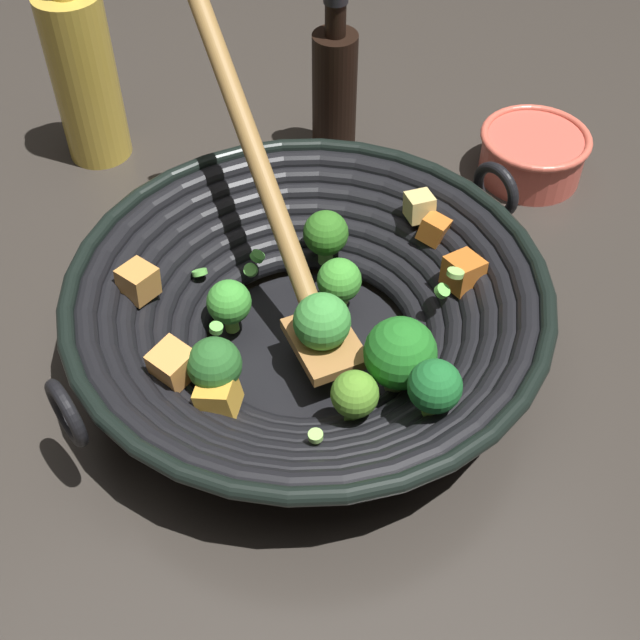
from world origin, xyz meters
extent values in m
plane|color=#332D28|center=(0.00, 0.00, 0.00)|extent=(4.00, 4.00, 0.00)
cylinder|color=black|center=(0.00, 0.00, 0.01)|extent=(0.17, 0.17, 0.01)
torus|color=black|center=(0.00, 0.00, 0.02)|extent=(0.22, 0.22, 0.02)
torus|color=black|center=(0.00, 0.00, 0.03)|extent=(0.25, 0.25, 0.02)
torus|color=black|center=(0.00, 0.00, 0.04)|extent=(0.27, 0.27, 0.02)
torus|color=black|center=(0.00, 0.00, 0.04)|extent=(0.30, 0.30, 0.02)
torus|color=black|center=(0.00, 0.00, 0.05)|extent=(0.33, 0.33, 0.02)
torus|color=black|center=(0.00, 0.00, 0.06)|extent=(0.35, 0.35, 0.02)
torus|color=black|center=(0.00, 0.00, 0.07)|extent=(0.38, 0.38, 0.02)
torus|color=black|center=(0.00, 0.00, 0.08)|extent=(0.40, 0.40, 0.01)
torus|color=black|center=(0.19, 0.10, 0.08)|extent=(0.03, 0.05, 0.05)
torus|color=black|center=(-0.19, -0.10, 0.08)|extent=(0.03, 0.05, 0.05)
cylinder|color=#5F9B38|center=(-0.02, 0.10, 0.03)|extent=(0.02, 0.02, 0.02)
sphere|color=#59922B|center=(-0.02, 0.10, 0.06)|extent=(0.04, 0.04, 0.04)
cylinder|color=#6D924C|center=(-0.06, 0.07, 0.03)|extent=(0.02, 0.03, 0.03)
sphere|color=#216F22|center=(-0.06, 0.07, 0.07)|extent=(0.06, 0.06, 0.06)
cylinder|color=#74AB43|center=(-0.08, 0.12, 0.06)|extent=(0.03, 0.02, 0.02)
sphere|color=#1D662C|center=(-0.08, 0.12, 0.09)|extent=(0.04, 0.04, 0.04)
cylinder|color=#68A037|center=(0.06, -0.02, 0.02)|extent=(0.02, 0.02, 0.02)
sphere|color=green|center=(0.06, -0.02, 0.05)|extent=(0.04, 0.04, 0.04)
cylinder|color=#74B058|center=(-0.01, 0.03, 0.04)|extent=(0.03, 0.03, 0.02)
sphere|color=green|center=(-0.01, 0.03, 0.07)|extent=(0.05, 0.05, 0.05)
cylinder|color=#81BE47|center=(-0.03, -0.04, 0.02)|extent=(0.02, 0.02, 0.02)
sphere|color=green|center=(-0.03, -0.04, 0.05)|extent=(0.04, 0.04, 0.04)
cylinder|color=#79B43B|center=(0.08, 0.06, 0.04)|extent=(0.03, 0.03, 0.02)
sphere|color=#286027|center=(0.08, 0.06, 0.07)|extent=(0.04, 0.04, 0.04)
cylinder|color=#629C42|center=(-0.03, -0.09, 0.03)|extent=(0.02, 0.02, 0.02)
sphere|color=#316F20|center=(-0.03, -0.09, 0.06)|extent=(0.04, 0.04, 0.04)
cube|color=#DBC173|center=(-0.11, -0.09, 0.07)|extent=(0.03, 0.03, 0.03)
cube|color=gold|center=(0.08, 0.08, 0.05)|extent=(0.04, 0.04, 0.03)
cube|color=#E29447|center=(0.11, 0.05, 0.06)|extent=(0.04, 0.04, 0.03)
cube|color=#CE8A41|center=(0.14, -0.03, 0.07)|extent=(0.04, 0.04, 0.03)
cube|color=#C56623|center=(-0.14, -0.02, 0.06)|extent=(0.04, 0.04, 0.03)
cube|color=#C46924|center=(-0.12, -0.07, 0.06)|extent=(0.03, 0.03, 0.03)
cylinder|color=#6BC651|center=(0.09, -0.06, 0.05)|extent=(0.02, 0.02, 0.01)
cylinder|color=#56B247|center=(-0.09, 0.09, 0.06)|extent=(0.02, 0.02, 0.01)
cylinder|color=#6BC651|center=(0.04, -0.07, 0.03)|extent=(0.02, 0.02, 0.01)
cylinder|color=#99D166|center=(-0.12, 0.00, 0.08)|extent=(0.02, 0.02, 0.01)
cylinder|color=#99D166|center=(0.01, 0.13, 0.06)|extent=(0.01, 0.01, 0.01)
cylinder|color=#6BC651|center=(-0.11, 0.01, 0.07)|extent=(0.02, 0.02, 0.01)
cylinder|color=#99D166|center=(-0.04, -0.04, 0.03)|extent=(0.02, 0.02, 0.01)
cylinder|color=#56B247|center=(0.04, -0.08, 0.05)|extent=(0.01, 0.01, 0.01)
cylinder|color=#6BC651|center=(0.08, 0.01, 0.05)|extent=(0.01, 0.01, 0.01)
cube|color=#9E6B38|center=(-0.01, 0.03, 0.05)|extent=(0.07, 0.08, 0.01)
cylinder|color=olive|center=(0.03, -0.11, 0.14)|extent=(0.09, 0.25, 0.17)
cylinder|color=black|center=(-0.07, -0.29, 0.07)|extent=(0.05, 0.05, 0.14)
cylinder|color=black|center=(-0.07, -0.29, 0.15)|extent=(0.02, 0.02, 0.03)
cylinder|color=gold|center=(0.19, -0.32, 0.09)|extent=(0.07, 0.07, 0.18)
cylinder|color=#D15647|center=(-0.27, -0.21, 0.02)|extent=(0.11, 0.11, 0.05)
torus|color=#D45A47|center=(-0.27, -0.21, 0.05)|extent=(0.12, 0.12, 0.01)
cylinder|color=#56B247|center=(-0.25, -0.19, 0.03)|extent=(0.01, 0.01, 0.00)
cylinder|color=#56B247|center=(-0.26, -0.22, 0.03)|extent=(0.01, 0.01, 0.01)
cylinder|color=#6BC651|center=(-0.28, -0.21, 0.03)|extent=(0.02, 0.02, 0.01)
cylinder|color=#99D166|center=(-0.25, -0.23, 0.03)|extent=(0.01, 0.01, 0.01)
camera|label=1|loc=(0.06, 0.48, 0.56)|focal=47.36mm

